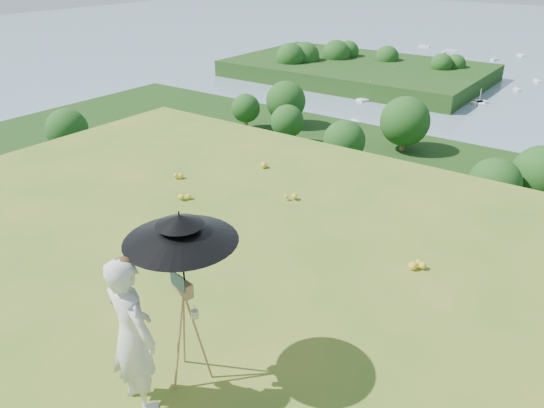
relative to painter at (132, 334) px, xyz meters
The scene contains 9 objects.
ground 2.40m from the painter, 135.77° to the left, with size 14.00×14.00×0.00m, color #477421.
forest_slope 47.26m from the painter, 92.50° to the left, with size 140.00×56.00×22.00m, color #14330E.
peninsula 176.83m from the painter, 116.07° to the left, with size 90.00×60.00×12.00m, color #14330E, non-canonical shape.
slope_trees 39.90m from the painter, 92.50° to the left, with size 110.00×50.00×6.00m, color #1A4615, non-canonical shape.
wildflowers 2.55m from the painter, 131.50° to the left, with size 10.00×10.50×0.12m, color gold, non-canonical shape.
painter is the anchor object (origin of this frame).
field_easel 0.64m from the painter, 73.45° to the left, with size 0.54×0.54×1.43m, color olive, non-canonical shape.
sun_umbrella 0.97m from the painter, 73.98° to the left, with size 1.18×1.18×0.94m, color black, non-canonical shape.
painter_cap 0.86m from the painter, ahead, with size 0.20×0.24×0.10m, color #D07284, non-canonical shape.
Camera 1 is at (5.26, -4.19, 4.45)m, focal length 35.00 mm.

